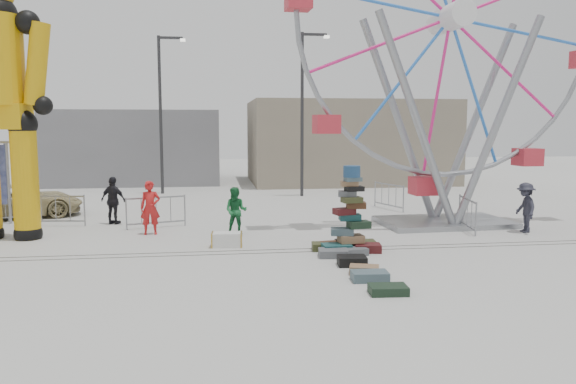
{
  "coord_description": "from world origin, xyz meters",
  "views": [
    {
      "loc": [
        -1.46,
        -14.5,
        3.49
      ],
      "look_at": [
        0.8,
        2.04,
        1.52
      ],
      "focal_mm": 35.0,
      "sensor_mm": 36.0,
      "label": 1
    }
  ],
  "objects": [
    {
      "name": "steamer_trunk",
      "position": [
        -1.05,
        1.61,
        0.21
      ],
      "size": [
        0.92,
        0.57,
        0.41
      ],
      "primitive_type": "cube",
      "rotation": [
        0.0,
        0.0,
        -0.08
      ],
      "color": "silver",
      "rests_on": "ground"
    },
    {
      "name": "pedestrian_red",
      "position": [
        -3.44,
        3.82,
        0.87
      ],
      "size": [
        0.66,
        0.46,
        1.74
      ],
      "primitive_type": "imported",
      "rotation": [
        0.0,
        0.0,
        0.07
      ],
      "color": "red",
      "rests_on": "ground"
    },
    {
      "name": "barricade_dummy_b",
      "position": [
        -6.88,
        5.78,
        0.55
      ],
      "size": [
        2.0,
        0.33,
        1.1
      ],
      "primitive_type": null,
      "rotation": [
        0.0,
        0.0,
        -0.12
      ],
      "color": "gray",
      "rests_on": "ground"
    },
    {
      "name": "row_case_4",
      "position": [
        2.05,
        -2.48,
        0.11
      ],
      "size": [
        0.86,
        0.57,
        0.22
      ],
      "primitive_type": "cube",
      "rotation": [
        0.0,
        0.0,
        -0.07
      ],
      "color": "#4A606A",
      "rests_on": "ground"
    },
    {
      "name": "barricade_wheel_front",
      "position": [
        7.0,
        3.06,
        0.55
      ],
      "size": [
        0.45,
        1.99,
        1.1
      ],
      "primitive_type": null,
      "rotation": [
        0.0,
        0.0,
        1.39
      ],
      "color": "gray",
      "rests_on": "ground"
    },
    {
      "name": "parked_suv",
      "position": [
        -8.79,
        7.97,
        0.63
      ],
      "size": [
        4.99,
        3.45,
        1.27
      ],
      "primitive_type": "imported",
      "rotation": [
        0.0,
        0.0,
        1.9
      ],
      "color": "tan",
      "rests_on": "ground"
    },
    {
      "name": "crash_test_dummy",
      "position": [
        -7.73,
        3.66,
        4.34
      ],
      "size": [
        3.29,
        1.44,
        8.24
      ],
      "rotation": [
        0.0,
        0.0,
        -0.16
      ],
      "color": "black",
      "rests_on": "ground"
    },
    {
      "name": "barricade_wheel_back",
      "position": [
        5.9,
        8.08,
        0.55
      ],
      "size": [
        0.71,
        1.93,
        1.1
      ],
      "primitive_type": null,
      "rotation": [
        0.0,
        0.0,
        -1.26
      ],
      "color": "gray",
      "rests_on": "ground"
    },
    {
      "name": "pedestrian_black",
      "position": [
        -4.94,
        5.94,
        0.85
      ],
      "size": [
        1.08,
        0.82,
        1.7
      ],
      "primitive_type": "imported",
      "rotation": [
        0.0,
        0.0,
        2.67
      ],
      "color": "black",
      "rests_on": "ground"
    },
    {
      "name": "row_case_0",
      "position": [
        1.7,
        0.74,
        0.11
      ],
      "size": [
        0.82,
        0.58,
        0.21
      ],
      "primitive_type": "cube",
      "rotation": [
        0.0,
        0.0,
        -0.1
      ],
      "color": "#3B3F1F",
      "rests_on": "ground"
    },
    {
      "name": "barricade_dummy_c",
      "position": [
        -3.37,
        4.98,
        0.55
      ],
      "size": [
        1.94,
        0.69,
        1.1
      ],
      "primitive_type": null,
      "rotation": [
        0.0,
        0.0,
        0.3
      ],
      "color": "gray",
      "rests_on": "ground"
    },
    {
      "name": "ferris_wheel",
      "position": [
        6.7,
        4.24,
        6.23
      ],
      "size": [
        10.9,
        2.89,
        12.65
      ],
      "rotation": [
        0.0,
        0.0,
        0.05
      ],
      "color": "gray",
      "rests_on": "ground"
    },
    {
      "name": "building_right",
      "position": [
        7.0,
        20.0,
        2.5
      ],
      "size": [
        12.0,
        8.0,
        5.0
      ],
      "primitive_type": "cube",
      "color": "gray",
      "rests_on": "ground"
    },
    {
      "name": "track_line_far",
      "position": [
        0.0,
        1.0,
        0.0
      ],
      "size": [
        40.0,
        0.04,
        0.01
      ],
      "primitive_type": "cube",
      "color": "#47443F",
      "rests_on": "ground"
    },
    {
      "name": "lamp_post_left",
      "position": [
        -3.91,
        15.0,
        4.48
      ],
      "size": [
        1.41,
        0.25,
        8.0
      ],
      "color": "#2D2D30",
      "rests_on": "ground"
    },
    {
      "name": "pedestrian_green",
      "position": [
        -0.7,
        3.44,
        0.77
      ],
      "size": [
        0.88,
        0.77,
        1.53
      ],
      "primitive_type": "imported",
      "rotation": [
        0.0,
        0.0,
        -0.29
      ],
      "color": "#186230",
      "rests_on": "ground"
    },
    {
      "name": "track_line_near",
      "position": [
        0.0,
        0.6,
        0.0
      ],
      "size": [
        40.0,
        0.04,
        0.01
      ],
      "primitive_type": "cube",
      "color": "#47443F",
      "rests_on": "ground"
    },
    {
      "name": "ground",
      "position": [
        0.0,
        0.0,
        0.0
      ],
      "size": [
        90.0,
        90.0,
        0.0
      ],
      "primitive_type": "plane",
      "color": "#9E9E99",
      "rests_on": "ground"
    },
    {
      "name": "lamp_post_right",
      "position": [
        3.09,
        13.0,
        4.48
      ],
      "size": [
        1.41,
        0.25,
        8.0
      ],
      "color": "#2D2D30",
      "rests_on": "ground"
    },
    {
      "name": "pedestrian_grey",
      "position": [
        8.74,
        2.5,
        0.82
      ],
      "size": [
        0.71,
        1.12,
        1.65
      ],
      "primitive_type": "imported",
      "rotation": [
        0.0,
        0.0,
        -1.66
      ],
      "color": "#23232F",
      "rests_on": "ground"
    },
    {
      "name": "row_case_2",
      "position": [
        2.0,
        -1.07,
        0.12
      ],
      "size": [
        0.76,
        0.59,
        0.24
      ],
      "primitive_type": "cube",
      "rotation": [
        0.0,
        0.0,
        -0.09
      ],
      "color": "black",
      "rests_on": "ground"
    },
    {
      "name": "row_case_3",
      "position": [
        2.09,
        -1.9,
        0.1
      ],
      "size": [
        0.78,
        0.61,
        0.2
      ],
      "primitive_type": "cube",
      "rotation": [
        0.0,
        0.0,
        -0.3
      ],
      "color": "#916C4A",
      "rests_on": "ground"
    },
    {
      "name": "row_case_1",
      "position": [
        1.73,
        -0.08,
        0.1
      ],
      "size": [
        0.84,
        0.65,
        0.21
      ],
      "primitive_type": "cube",
      "rotation": [
        0.0,
        0.0,
        -0.13
      ],
      "color": "slate",
      "rests_on": "ground"
    },
    {
      "name": "building_left",
      "position": [
        -6.0,
        22.0,
        2.2
      ],
      "size": [
        10.0,
        8.0,
        4.4
      ],
      "primitive_type": "cube",
      "color": "gray",
      "rests_on": "ground"
    },
    {
      "name": "row_case_5",
      "position": [
        2.15,
        -3.51,
        0.09
      ],
      "size": [
        0.82,
        0.57,
        0.19
      ],
      "primitive_type": "cube",
      "rotation": [
        0.0,
        0.0,
        -0.07
      ],
      "color": "#1A2F1E",
      "rests_on": "ground"
    },
    {
      "name": "suitcase_tower",
      "position": [
        2.35,
        0.55,
        0.67
      ],
      "size": [
        1.68,
        1.5,
        2.4
      ],
      "rotation": [
        0.0,
        0.0,
        -0.0
      ],
      "color": "#1A4C4F",
      "rests_on": "ground"
    }
  ]
}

